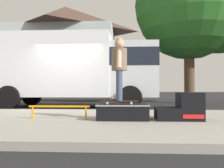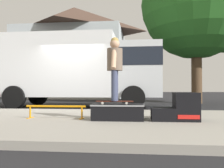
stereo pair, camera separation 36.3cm
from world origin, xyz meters
The scene contains 10 objects.
ground_plane centered at (0.00, 0.00, 0.00)m, with size 140.00×140.00×0.00m, color black.
sidewalk_slab centered at (0.00, -3.00, 0.06)m, with size 50.00×5.00×0.12m, color gray.
skate_box centered at (2.15, -3.16, 0.30)m, with size 1.08×0.71×0.33m.
kicker_ramp centered at (3.39, -3.16, 0.36)m, with size 0.94×0.64×0.57m.
grind_rail centered at (0.76, -3.10, 0.33)m, with size 1.33×0.28×0.29m.
skateboard centered at (2.07, -3.18, 0.50)m, with size 0.79×0.23×0.07m.
skater_kid centered at (2.07, -3.18, 1.31)m, with size 0.33×0.69×1.35m.
box_truck centered at (0.03, 2.20, 1.70)m, with size 6.91×2.63×3.05m.
street_tree_main centered at (6.04, 5.73, 5.27)m, with size 6.60×6.00×8.45m.
house_behind centered at (-3.48, 14.24, 4.24)m, with size 9.54×8.22×8.40m.
Camera 1 is at (2.24, -8.51, 0.75)m, focal length 40.57 mm.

